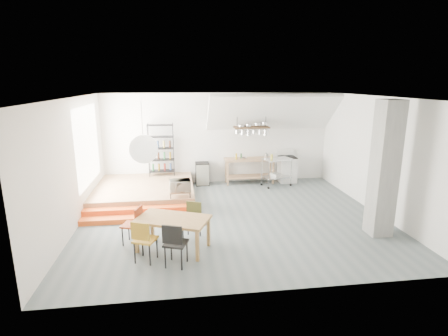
{
  "coord_description": "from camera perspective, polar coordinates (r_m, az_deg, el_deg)",
  "views": [
    {
      "loc": [
        -1.43,
        -8.77,
        3.58
      ],
      "look_at": [
        -0.14,
        0.8,
        1.18
      ],
      "focal_mm": 28.0,
      "sensor_mm": 36.0,
      "label": 1
    }
  ],
  "objects": [
    {
      "name": "rolling_cart",
      "position": [
        12.32,
        8.59,
        -0.04
      ],
      "size": [
        1.09,
        0.8,
        0.98
      ],
      "rotation": [
        0.0,
        0.0,
        0.29
      ],
      "color": "silver",
      "rests_on": "ground"
    },
    {
      "name": "window_pane",
      "position": [
        10.73,
        -21.35,
        3.45
      ],
      "size": [
        0.02,
        2.5,
        2.2
      ],
      "primitive_type": "cube",
      "color": "white",
      "rests_on": "wall_left"
    },
    {
      "name": "dining_table",
      "position": [
        7.69,
        -8.37,
        -8.63
      ],
      "size": [
        1.74,
        1.39,
        0.73
      ],
      "rotation": [
        0.0,
        0.0,
        -0.41
      ],
      "color": "olive",
      "rests_on": "ground"
    },
    {
      "name": "stove",
      "position": [
        12.93,
        10.25,
        -0.13
      ],
      "size": [
        0.6,
        0.6,
        1.18
      ],
      "color": "white",
      "rests_on": "ground"
    },
    {
      "name": "mini_fridge",
      "position": [
        12.41,
        -3.57,
        -0.92
      ],
      "size": [
        0.47,
        0.47,
        0.8
      ],
      "primitive_type": "cube",
      "color": "black",
      "rests_on": "ground"
    },
    {
      "name": "chair_mustard",
      "position": [
        7.3,
        -13.02,
        -11.03
      ],
      "size": [
        0.54,
        0.54,
        0.91
      ],
      "rotation": [
        0.0,
        0.0,
        2.75
      ],
      "color": "#AF7F1E",
      "rests_on": "ground"
    },
    {
      "name": "bowl",
      "position": [
        12.38,
        3.26,
        1.6
      ],
      "size": [
        0.22,
        0.22,
        0.05
      ],
      "primitive_type": "imported",
      "rotation": [
        0.0,
        0.0,
        -0.01
      ],
      "color": "silver",
      "rests_on": "kitchen_counter"
    },
    {
      "name": "chair_black",
      "position": [
        7.02,
        -8.09,
        -11.76
      ],
      "size": [
        0.54,
        0.54,
        0.92
      ],
      "rotation": [
        0.0,
        0.0,
        2.8
      ],
      "color": "black",
      "rests_on": "ground"
    },
    {
      "name": "pot_rack",
      "position": [
        12.08,
        4.65,
        6.28
      ],
      "size": [
        1.2,
        0.5,
        1.43
      ],
      "color": "#3C2718",
      "rests_on": "ceiling"
    },
    {
      "name": "wire_shelving",
      "position": [
        12.19,
        -10.23,
        3.09
      ],
      "size": [
        0.88,
        0.38,
        1.8
      ],
      "color": "black",
      "rests_on": "platform"
    },
    {
      "name": "step_lower",
      "position": [
        9.55,
        -13.69,
        -8.03
      ],
      "size": [
        3.0,
        0.35,
        0.13
      ],
      "primitive_type": "cube",
      "color": "#E6561B",
      "rests_on": "ground"
    },
    {
      "name": "slope_ceiling",
      "position": [
        12.15,
        7.87,
        8.97
      ],
      "size": [
        4.4,
        1.44,
        1.32
      ],
      "primitive_type": "cube",
      "rotation": [
        -0.73,
        0.0,
        0.0
      ],
      "color": "white",
      "rests_on": "wall_back"
    },
    {
      "name": "floor",
      "position": [
        9.58,
        1.48,
        -7.99
      ],
      "size": [
        8.0,
        8.0,
        0.0
      ],
      "primitive_type": "plane",
      "color": "slate",
      "rests_on": "ground"
    },
    {
      "name": "ceiling",
      "position": [
        8.89,
        1.61,
        11.5
      ],
      "size": [
        8.0,
        7.0,
        0.02
      ],
      "primitive_type": "cube",
      "color": "white",
      "rests_on": "wall_back"
    },
    {
      "name": "paper_lantern",
      "position": [
        7.5,
        -12.99,
        3.0
      ],
      "size": [
        0.6,
        0.6,
        0.6
      ],
      "primitive_type": "sphere",
      "color": "white",
      "rests_on": "ceiling"
    },
    {
      "name": "concrete_column",
      "position": [
        8.89,
        24.69,
        -0.2
      ],
      "size": [
        0.5,
        0.5,
        3.2
      ],
      "primitive_type": "cube",
      "color": "gray",
      "rests_on": "ground"
    },
    {
      "name": "chair_red",
      "position": [
        8.14,
        -14.39,
        -8.55
      ],
      "size": [
        0.5,
        0.5,
        0.88
      ],
      "rotation": [
        0.0,
        0.0,
        -1.88
      ],
      "color": "#A13617",
      "rests_on": "ground"
    },
    {
      "name": "chair_olive",
      "position": [
        8.26,
        -5.16,
        -7.95
      ],
      "size": [
        0.51,
        0.51,
        0.85
      ],
      "rotation": [
        0.0,
        0.0,
        -0.42
      ],
      "color": "brown",
      "rests_on": "ground"
    },
    {
      "name": "kitchen_counter",
      "position": [
        12.54,
        4.19,
        0.29
      ],
      "size": [
        1.8,
        0.6,
        0.91
      ],
      "color": "#9B6F4D",
      "rests_on": "ground"
    },
    {
      "name": "wall_right",
      "position": [
        10.5,
        23.65,
        1.91
      ],
      "size": [
        0.04,
        7.0,
        3.2
      ],
      "primitive_type": "cube",
      "color": "silver",
      "rests_on": "ground"
    },
    {
      "name": "step_upper",
      "position": [
        9.85,
        -13.51,
        -6.92
      ],
      "size": [
        3.0,
        0.35,
        0.27
      ],
      "primitive_type": "cube",
      "color": "#E6561B",
      "rests_on": "ground"
    },
    {
      "name": "wall_left",
      "position": [
        9.35,
        -23.43,
        0.56
      ],
      "size": [
        0.04,
        7.0,
        3.2
      ],
      "primitive_type": "cube",
      "color": "silver",
      "rests_on": "ground"
    },
    {
      "name": "platform",
      "position": [
        11.34,
        -12.76,
        -3.74
      ],
      "size": [
        3.0,
        3.0,
        0.4
      ],
      "primitive_type": "cube",
      "color": "#9B6F4D",
      "rests_on": "ground"
    },
    {
      "name": "microwave_shelf",
      "position": [
        9.99,
        -7.16,
        -3.83
      ],
      "size": [
        0.6,
        0.4,
        0.16
      ],
      "color": "#9B6F4D",
      "rests_on": "platform"
    },
    {
      "name": "wall_back",
      "position": [
        12.51,
        -1.02,
        4.85
      ],
      "size": [
        8.0,
        0.04,
        3.2
      ],
      "primitive_type": "cube",
      "color": "silver",
      "rests_on": "ground"
    },
    {
      "name": "microwave",
      "position": [
        9.94,
        -7.19,
        -2.84
      ],
      "size": [
        0.61,
        0.43,
        0.32
      ],
      "primitive_type": "imported",
      "rotation": [
        0.0,
        0.0,
        0.06
      ],
      "color": "beige",
      "rests_on": "microwave_shelf"
    }
  ]
}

